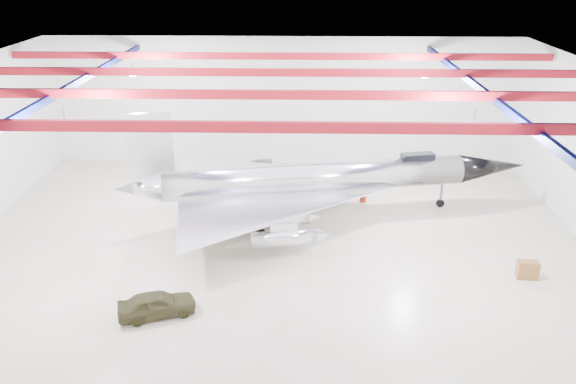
{
  "coord_description": "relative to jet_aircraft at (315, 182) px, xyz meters",
  "views": [
    {
      "loc": [
        1.69,
        -32.45,
        17.41
      ],
      "look_at": [
        0.79,
        2.0,
        2.61
      ],
      "focal_mm": 35.0,
      "sensor_mm": 36.0,
      "label": 1
    }
  ],
  "objects": [
    {
      "name": "oil_barrel",
      "position": [
        -2.04,
        0.64,
        -2.43
      ],
      "size": [
        0.71,
        0.64,
        0.41
      ],
      "primitive_type": "cube",
      "rotation": [
        0.0,
        0.0,
        -0.33
      ],
      "color": "olive",
      "rests_on": "floor"
    },
    {
      "name": "toolbox_red",
      "position": [
        -5.51,
        4.39,
        -2.47
      ],
      "size": [
        0.54,
        0.47,
        0.33
      ],
      "primitive_type": "cube",
      "rotation": [
        0.0,
        0.0,
        -0.23
      ],
      "color": "maroon",
      "rests_on": "floor"
    },
    {
      "name": "jeep",
      "position": [
        -8.35,
        -12.18,
        -1.96
      ],
      "size": [
        4.25,
        2.8,
        1.35
      ],
      "primitive_type": "imported",
      "rotation": [
        0.0,
        0.0,
        1.91
      ],
      "color": "#333119",
      "rests_on": "floor"
    },
    {
      "name": "wall_back",
      "position": [
        -2.63,
        11.16,
        2.87
      ],
      "size": [
        40.0,
        0.0,
        40.0
      ],
      "primitive_type": "plane",
      "rotation": [
        1.57,
        0.0,
        0.0
      ],
      "color": "silver",
      "rests_on": "floor"
    },
    {
      "name": "desk",
      "position": [
        12.14,
        -8.03,
        -2.09
      ],
      "size": [
        1.24,
        0.7,
        1.09
      ],
      "primitive_type": "cube",
      "rotation": [
        0.0,
        0.0,
        -0.09
      ],
      "color": "brown",
      "rests_on": "floor"
    },
    {
      "name": "floor",
      "position": [
        -2.63,
        -3.84,
        -2.63
      ],
      "size": [
        40.0,
        40.0,
        0.0
      ],
      "primitive_type": "plane",
      "color": "#BCB195",
      "rests_on": "ground"
    },
    {
      "name": "crate_ply",
      "position": [
        -5.75,
        1.33,
        -2.47
      ],
      "size": [
        0.53,
        0.46,
        0.32
      ],
      "primitive_type": "cube",
      "rotation": [
        0.0,
        0.0,
        -0.22
      ],
      "color": "olive",
      "rests_on": "floor"
    },
    {
      "name": "parts_bin",
      "position": [
        -0.24,
        3.63,
        -2.45
      ],
      "size": [
        0.64,
        0.58,
        0.37
      ],
      "primitive_type": "cube",
      "rotation": [
        0.0,
        0.0,
        0.37
      ],
      "color": "olive",
      "rests_on": "floor"
    },
    {
      "name": "tool_chest",
      "position": [
        3.72,
        2.54,
        -2.42
      ],
      "size": [
        0.61,
        0.61,
        0.43
      ],
      "primitive_type": "cylinder",
      "rotation": [
        0.0,
        0.0,
        0.33
      ],
      "color": "maroon",
      "rests_on": "floor"
    },
    {
      "name": "jet_aircraft",
      "position": [
        0.0,
        0.0,
        0.0
      ],
      "size": [
        29.25,
        19.6,
        8.03
      ],
      "rotation": [
        0.0,
        0.0,
        0.19
      ],
      "color": "silver",
      "rests_on": "floor"
    },
    {
      "name": "ceiling",
      "position": [
        -2.63,
        -3.84,
        8.37
      ],
      "size": [
        40.0,
        40.0,
        0.0
      ],
      "primitive_type": "plane",
      "rotation": [
        3.14,
        0.0,
        0.0
      ],
      "color": "#0A0F38",
      "rests_on": "wall_back"
    },
    {
      "name": "engine_drum",
      "position": [
        -2.94,
        0.5,
        -2.4
      ],
      "size": [
        0.64,
        0.64,
        0.46
      ],
      "primitive_type": "cylinder",
      "rotation": [
        0.0,
        0.0,
        -0.31
      ],
      "color": "#59595B",
      "rests_on": "floor"
    },
    {
      "name": "ceiling_structure",
      "position": [
        -2.63,
        -3.84,
        7.69
      ],
      "size": [
        39.5,
        29.5,
        1.08
      ],
      "color": "maroon",
      "rests_on": "ceiling"
    }
  ]
}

